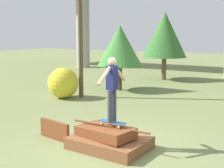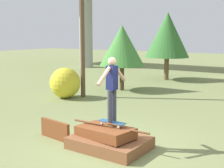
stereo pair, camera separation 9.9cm
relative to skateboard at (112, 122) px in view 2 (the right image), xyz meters
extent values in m
plane|color=olive|center=(-0.04, -0.05, -0.66)|extent=(80.00, 80.00, 0.00)
cube|color=brown|center=(-0.04, -0.05, -0.52)|extent=(1.87, 1.40, 0.28)
cube|color=brown|center=(-0.14, -0.10, -0.25)|extent=(1.56, 1.02, 0.31)
cylinder|color=brown|center=(-0.04, -0.05, -0.10)|extent=(2.17, 0.05, 0.05)
cube|color=brown|center=(-1.66, -0.25, -0.41)|extent=(1.10, 0.25, 0.50)
cube|color=#23517F|center=(0.00, 0.00, 0.01)|extent=(0.74, 0.25, 0.01)
cylinder|color=silver|center=(0.26, 0.07, -0.05)|extent=(0.06, 0.03, 0.05)
cylinder|color=silver|center=(0.25, -0.10, -0.05)|extent=(0.06, 0.03, 0.05)
cylinder|color=silver|center=(-0.25, 0.10, -0.05)|extent=(0.06, 0.03, 0.05)
cylinder|color=silver|center=(-0.26, -0.07, -0.05)|extent=(0.06, 0.03, 0.05)
cylinder|color=#383D4C|center=(0.01, 0.08, 0.41)|extent=(0.12, 0.12, 0.80)
cylinder|color=#383D4C|center=(-0.01, -0.08, 0.41)|extent=(0.12, 0.12, 0.80)
cube|color=#191E51|center=(0.00, 0.00, 1.10)|extent=(0.23, 0.22, 0.58)
sphere|color=tan|center=(0.00, 0.00, 1.49)|extent=(0.20, 0.20, 0.20)
cylinder|color=tan|center=(0.02, 0.32, 1.17)|extent=(0.12, 0.49, 0.43)
cylinder|color=tan|center=(-0.02, -0.32, 1.17)|extent=(0.12, 0.49, 0.43)
cylinder|color=#9E9E99|center=(-12.14, 14.91, 2.96)|extent=(1.10, 1.10, 7.23)
cylinder|color=brown|center=(-4.52, 4.66, 3.04)|extent=(0.20, 0.20, 7.40)
cylinder|color=brown|center=(-3.48, 11.67, 0.04)|extent=(0.29, 0.29, 1.39)
cone|color=#336B2D|center=(-3.48, 11.67, 2.09)|extent=(2.67, 2.67, 2.72)
cylinder|color=#4C3823|center=(-3.95, 7.08, -0.04)|extent=(0.23, 0.23, 1.23)
cone|color=#428438|center=(-3.95, 7.08, 1.58)|extent=(2.23, 2.23, 2.01)
sphere|color=gold|center=(-5.05, 4.06, 0.01)|extent=(1.34, 1.34, 1.34)
camera|label=1|loc=(3.90, -6.28, 2.14)|focal=50.00mm
camera|label=2|loc=(3.98, -6.22, 2.14)|focal=50.00mm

